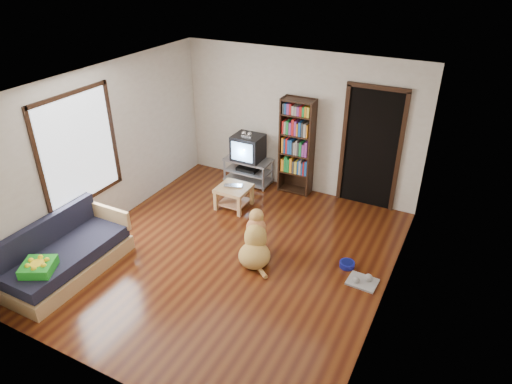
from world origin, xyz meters
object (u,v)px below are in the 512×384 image
at_px(green_cushion, 38,267).
at_px(dog_bowl, 347,264).
at_px(coffee_table, 234,193).
at_px(grey_rag, 362,282).
at_px(tv_stand, 248,170).
at_px(dog, 255,243).
at_px(laptop, 233,187).
at_px(bookshelf, 297,142).
at_px(sofa, 67,257).
at_px(crt_tv, 249,147).

height_order(green_cushion, dog_bowl, green_cushion).
bearing_deg(green_cushion, coffee_table, 43.37).
relative_size(grey_rag, tv_stand, 0.44).
distance_m(green_cushion, tv_stand, 4.24).
height_order(tv_stand, coffee_table, tv_stand).
bearing_deg(dog, laptop, 132.04).
xyz_separation_m(laptop, coffee_table, (0.00, 0.03, -0.13)).
height_order(green_cushion, coffee_table, green_cushion).
xyz_separation_m(bookshelf, dog, (0.30, -2.23, -0.73)).
bearing_deg(sofa, laptop, 65.64).
relative_size(crt_tv, sofa, 0.32).
distance_m(dog_bowl, coffee_table, 2.44).
xyz_separation_m(grey_rag, crt_tv, (-2.84, 1.98, 0.73)).
distance_m(green_cushion, sofa, 0.58).
relative_size(bookshelf, coffee_table, 3.27).
distance_m(crt_tv, dog, 2.54).
bearing_deg(crt_tv, sofa, -104.93).
relative_size(grey_rag, crt_tv, 0.69).
relative_size(green_cushion, crt_tv, 0.66).
bearing_deg(grey_rag, coffee_table, 159.17).
xyz_separation_m(tv_stand, crt_tv, (0.00, 0.02, 0.47)).
height_order(grey_rag, tv_stand, tv_stand).
bearing_deg(grey_rag, tv_stand, 145.44).
relative_size(laptop, bookshelf, 0.18).
relative_size(dog_bowl, sofa, 0.12).
relative_size(bookshelf, dog, 2.15).
bearing_deg(coffee_table, dog, -48.70).
bearing_deg(green_cushion, grey_rag, 2.75).
bearing_deg(laptop, tv_stand, 81.89).
distance_m(laptop, dog, 1.55).
xyz_separation_m(crt_tv, bookshelf, (0.95, 0.07, 0.26)).
bearing_deg(tv_stand, sofa, -105.02).
bearing_deg(tv_stand, green_cushion, -101.57).
distance_m(green_cushion, laptop, 3.34).
bearing_deg(crt_tv, green_cushion, -101.51).
distance_m(dog_bowl, grey_rag, 0.39).
height_order(dog_bowl, crt_tv, crt_tv).
bearing_deg(bookshelf, green_cushion, -112.98).
bearing_deg(dog_bowl, green_cushion, -144.13).
distance_m(bookshelf, coffee_table, 1.47).
relative_size(laptop, sofa, 0.18).
bearing_deg(green_cushion, dog, 15.78).
distance_m(dog_bowl, tv_stand, 3.06).
bearing_deg(laptop, green_cushion, -129.51).
height_order(bookshelf, dog, bookshelf).
distance_m(laptop, grey_rag, 2.81).
relative_size(bookshelf, sofa, 1.00).
distance_m(bookshelf, sofa, 4.26).
relative_size(green_cushion, laptop, 1.19).
bearing_deg(green_cushion, laptop, 43.20).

